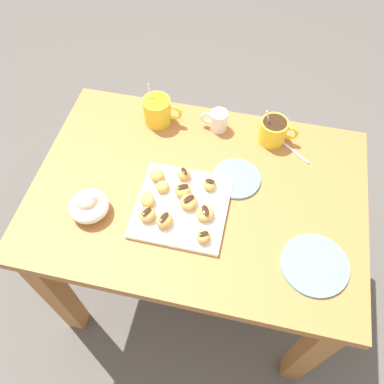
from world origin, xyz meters
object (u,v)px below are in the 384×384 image
(coffee_mug_yellow_left, at_px, (158,110))
(beignet_8, at_px, (184,174))
(beignet_0, at_px, (183,190))
(saucer_sky_right, at_px, (236,179))
(saucer_sky_left, at_px, (315,265))
(beignet_4, at_px, (203,237))
(beignet_1, at_px, (147,199))
(beignet_5, at_px, (189,202))
(ice_cream_bowl, at_px, (89,205))
(cream_pitcher_white, at_px, (218,120))
(beignet_10, at_px, (205,213))
(dining_table, at_px, (197,214))
(beignet_2, at_px, (163,187))
(coffee_mug_yellow_right, at_px, (274,130))
(beignet_7, at_px, (210,184))
(beignet_9, at_px, (157,175))
(pastry_plate_square, at_px, (182,207))
(beignet_6, at_px, (164,220))
(beignet_3, at_px, (147,215))

(coffee_mug_yellow_left, xyz_separation_m, beignet_8, (0.15, -0.23, -0.02))
(beignet_0, bearing_deg, beignet_8, 98.79)
(saucer_sky_right, bearing_deg, saucer_sky_left, -43.21)
(saucer_sky_left, distance_m, beignet_4, 0.32)
(beignet_1, xyz_separation_m, beignet_4, (0.19, -0.09, 0.00))
(beignet_5, bearing_deg, ice_cream_bowl, -164.78)
(cream_pitcher_white, bearing_deg, beignet_4, -84.80)
(saucer_sky_right, relative_size, beignet_0, 3.05)
(saucer_sky_left, relative_size, beignet_10, 3.48)
(dining_table, relative_size, beignet_2, 25.40)
(coffee_mug_yellow_left, bearing_deg, saucer_sky_right, -31.97)
(saucer_sky_right, xyz_separation_m, beignet_4, (-0.06, -0.24, 0.03))
(coffee_mug_yellow_left, relative_size, ice_cream_bowl, 1.24)
(beignet_1, height_order, beignet_2, beignet_1)
(cream_pitcher_white, xyz_separation_m, ice_cream_bowl, (-0.31, -0.42, -0.00))
(beignet_4, xyz_separation_m, beignet_8, (-0.10, 0.20, -0.00))
(cream_pitcher_white, relative_size, beignet_1, 1.93)
(coffee_mug_yellow_right, xyz_separation_m, beignet_2, (-0.31, -0.29, -0.02))
(coffee_mug_yellow_left, relative_size, cream_pitcher_white, 1.42)
(beignet_1, distance_m, beignet_7, 0.20)
(saucer_sky_left, relative_size, beignet_5, 3.46)
(dining_table, bearing_deg, beignet_1, -147.96)
(coffee_mug_yellow_right, xyz_separation_m, beignet_4, (-0.15, -0.43, -0.01))
(saucer_sky_right, bearing_deg, beignet_0, -146.98)
(dining_table, distance_m, saucer_sky_left, 0.43)
(cream_pitcher_white, distance_m, saucer_sky_right, 0.23)
(coffee_mug_yellow_right, xyz_separation_m, beignet_9, (-0.33, -0.25, -0.01))
(beignet_1, relative_size, beignet_5, 1.00)
(coffee_mug_yellow_right, bearing_deg, pastry_plate_square, -125.34)
(ice_cream_bowl, height_order, saucer_sky_left, ice_cream_bowl)
(beignet_5, xyz_separation_m, beignet_6, (-0.05, -0.08, 0.00))
(beignet_0, relative_size, beignet_3, 1.00)
(pastry_plate_square, height_order, beignet_9, beignet_9)
(coffee_mug_yellow_left, bearing_deg, coffee_mug_yellow_right, 0.00)
(beignet_2, relative_size, beignet_6, 0.78)
(beignet_8, bearing_deg, beignet_1, -127.25)
(beignet_4, bearing_deg, beignet_5, 122.53)
(beignet_3, bearing_deg, coffee_mug_yellow_left, 100.82)
(pastry_plate_square, height_order, beignet_2, beignet_2)
(dining_table, xyz_separation_m, saucer_sky_right, (0.11, 0.07, 0.15))
(saucer_sky_right, height_order, beignet_7, beignet_7)
(pastry_plate_square, relative_size, beignet_10, 5.04)
(beignet_0, bearing_deg, dining_table, 36.68)
(beignet_1, bearing_deg, coffee_mug_yellow_left, 100.09)
(pastry_plate_square, distance_m, beignet_3, 0.11)
(beignet_3, bearing_deg, beignet_5, 32.54)
(beignet_3, distance_m, beignet_10, 0.17)
(beignet_0, relative_size, beignet_1, 0.92)
(beignet_7, bearing_deg, saucer_sky_left, -28.98)
(coffee_mug_yellow_left, distance_m, beignet_2, 0.30)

